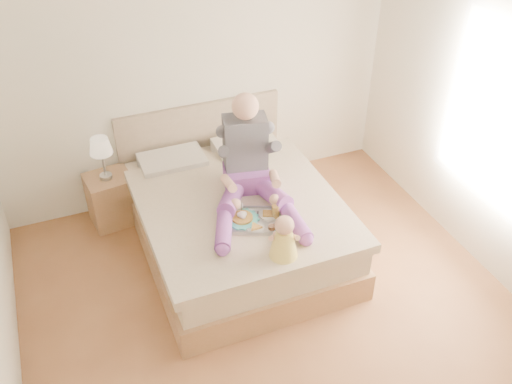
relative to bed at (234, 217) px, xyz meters
name	(u,v)px	position (x,y,z in m)	size (l,w,h in m)	color
room	(296,168)	(0.08, -1.08, 1.19)	(4.02, 4.22, 2.71)	brown
bed	(234,217)	(0.00, 0.00, 0.00)	(1.70, 2.18, 1.00)	olive
nightstand	(112,199)	(-1.00, 0.77, -0.06)	(0.47, 0.43, 0.52)	olive
lamp	(101,148)	(-1.01, 0.77, 0.54)	(0.21, 0.21, 0.44)	#B9BDC1
adult	(249,169)	(0.11, -0.10, 0.57)	(0.82, 1.19, 0.94)	#76398F
tray	(253,218)	(0.01, -0.46, 0.32)	(0.56, 0.51, 0.13)	#B9BDC1
baby	(284,239)	(0.08, -0.93, 0.45)	(0.27, 0.34, 0.38)	#ECD34A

